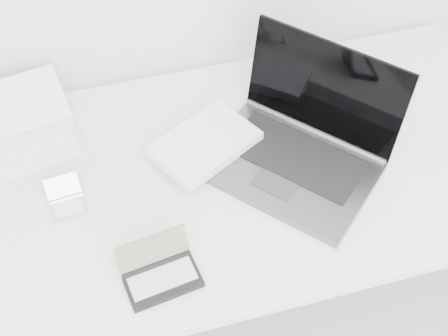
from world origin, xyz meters
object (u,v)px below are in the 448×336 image
object	(u,v)px
laptop_large	(277,145)
palmtop_charcoal	(160,273)
desk	(231,180)
netbook_open_white	(29,146)

from	to	relation	value
laptop_large	palmtop_charcoal	world-z (taller)	laptop_large
desk	laptop_large	world-z (taller)	laptop_large
netbook_open_white	palmtop_charcoal	world-z (taller)	netbook_open_white
laptop_large	desk	bearing A→B (deg)	-128.03
desk	netbook_open_white	bearing A→B (deg)	158.18
laptop_large	palmtop_charcoal	xyz separation A→B (m)	(-0.36, -0.27, -0.03)
laptop_large	netbook_open_white	xyz separation A→B (m)	(-0.62, 0.19, -0.02)
laptop_large	palmtop_charcoal	distance (m)	0.45
laptop_large	netbook_open_white	size ratio (longest dim) A/B	1.68
desk	laptop_large	xyz separation A→B (m)	(0.12, 0.01, 0.09)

